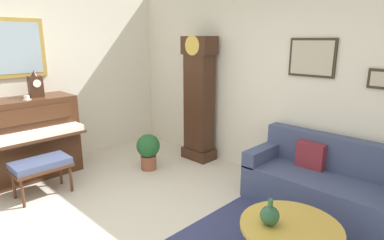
# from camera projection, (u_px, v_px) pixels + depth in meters

# --- Properties ---
(ground_plane) EXTENTS (6.40, 6.00, 0.10)m
(ground_plane) POSITION_uv_depth(u_px,v_px,m) (129.00, 238.00, 3.36)
(ground_plane) COLOR beige
(wall_left) EXTENTS (0.13, 4.90, 2.80)m
(wall_left) POSITION_uv_depth(u_px,v_px,m) (23.00, 78.00, 4.76)
(wall_left) COLOR silver
(wall_left) RESTS_ON ground_plane
(wall_back) EXTENTS (5.30, 0.13, 2.80)m
(wall_back) POSITION_uv_depth(u_px,v_px,m) (263.00, 80.00, 4.65)
(wall_back) COLOR silver
(wall_back) RESTS_ON ground_plane
(piano) EXTENTS (0.87, 1.44, 1.17)m
(piano) POSITION_uv_depth(u_px,v_px,m) (24.00, 139.00, 4.57)
(piano) COLOR #4C2B19
(piano) RESTS_ON ground_plane
(piano_bench) EXTENTS (0.42, 0.70, 0.48)m
(piano_bench) POSITION_uv_depth(u_px,v_px,m) (41.00, 166.00, 4.10)
(piano_bench) COLOR #4C2B19
(piano_bench) RESTS_ON ground_plane
(grandfather_clock) EXTENTS (0.52, 0.34, 2.03)m
(grandfather_clock) POSITION_uv_depth(u_px,v_px,m) (199.00, 103.00, 5.24)
(grandfather_clock) COLOR #3D2316
(grandfather_clock) RESTS_ON ground_plane
(couch) EXTENTS (1.90, 0.80, 0.84)m
(couch) POSITION_uv_depth(u_px,v_px,m) (330.00, 185.00, 3.77)
(couch) COLOR #424C70
(couch) RESTS_ON ground_plane
(coffee_table) EXTENTS (0.88, 0.88, 0.41)m
(coffee_table) POSITION_uv_depth(u_px,v_px,m) (291.00, 228.00, 2.80)
(coffee_table) COLOR gold
(coffee_table) RESTS_ON ground_plane
(mantel_clock) EXTENTS (0.13, 0.18, 0.38)m
(mantel_clock) POSITION_uv_depth(u_px,v_px,m) (36.00, 85.00, 4.56)
(mantel_clock) COLOR #3D2316
(mantel_clock) RESTS_ON piano
(teacup) EXTENTS (0.12, 0.12, 0.06)m
(teacup) POSITION_uv_depth(u_px,v_px,m) (27.00, 98.00, 4.37)
(teacup) COLOR white
(teacup) RESTS_ON piano
(green_jug) EXTENTS (0.17, 0.17, 0.24)m
(green_jug) POSITION_uv_depth(u_px,v_px,m) (270.00, 215.00, 2.78)
(green_jug) COLOR #234C33
(green_jug) RESTS_ON coffee_table
(potted_plant) EXTENTS (0.36, 0.36, 0.56)m
(potted_plant) POSITION_uv_depth(u_px,v_px,m) (148.00, 149.00, 4.95)
(potted_plant) COLOR #935138
(potted_plant) RESTS_ON ground_plane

